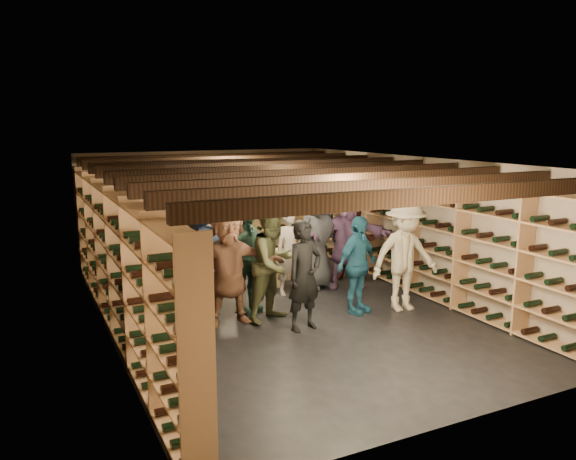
# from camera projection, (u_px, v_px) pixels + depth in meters

# --- Properties ---
(ground) EXTENTS (8.00, 8.00, 0.00)m
(ground) POSITION_uv_depth(u_px,v_px,m) (283.00, 308.00, 9.19)
(ground) COLOR black
(ground) RESTS_ON ground
(walls) EXTENTS (5.52, 8.02, 2.40)m
(walls) POSITION_uv_depth(u_px,v_px,m) (283.00, 237.00, 8.97)
(walls) COLOR tan
(walls) RESTS_ON ground
(ceiling) EXTENTS (5.50, 8.00, 0.01)m
(ceiling) POSITION_uv_depth(u_px,v_px,m) (283.00, 161.00, 8.74)
(ceiling) COLOR beige
(ceiling) RESTS_ON walls
(ceiling_joists) EXTENTS (5.40, 7.12, 0.18)m
(ceiling_joists) POSITION_uv_depth(u_px,v_px,m) (283.00, 170.00, 8.77)
(ceiling_joists) COLOR black
(ceiling_joists) RESTS_ON ground
(wine_rack_left) EXTENTS (0.32, 7.50, 2.15)m
(wine_rack_left) POSITION_uv_depth(u_px,v_px,m) (119.00, 261.00, 7.89)
(wine_rack_left) COLOR tan
(wine_rack_left) RESTS_ON ground
(wine_rack_right) EXTENTS (0.32, 7.50, 2.15)m
(wine_rack_right) POSITION_uv_depth(u_px,v_px,m) (412.00, 231.00, 10.10)
(wine_rack_right) COLOR tan
(wine_rack_right) RESTS_ON ground
(wine_rack_back) EXTENTS (4.70, 0.30, 2.15)m
(wine_rack_back) POSITION_uv_depth(u_px,v_px,m) (209.00, 211.00, 12.37)
(wine_rack_back) COLOR tan
(wine_rack_back) RESTS_ON ground
(crate_stack_left) EXTENTS (0.56, 0.43, 0.68)m
(crate_stack_left) POSITION_uv_depth(u_px,v_px,m) (181.00, 279.00, 9.70)
(crate_stack_left) COLOR tan
(crate_stack_left) RESTS_ON ground
(crate_stack_right) EXTENTS (0.59, 0.50, 0.68)m
(crate_stack_right) POSITION_uv_depth(u_px,v_px,m) (268.00, 268.00, 10.45)
(crate_stack_right) COLOR tan
(crate_stack_right) RESTS_ON ground
(crate_loose) EXTENTS (0.54, 0.39, 0.17)m
(crate_loose) POSITION_uv_depth(u_px,v_px,m) (293.00, 273.00, 11.02)
(crate_loose) COLOR tan
(crate_loose) RESTS_ON ground
(person_0) EXTENTS (0.83, 0.63, 1.53)m
(person_0) POSITION_uv_depth(u_px,v_px,m) (167.00, 301.00, 7.11)
(person_0) COLOR black
(person_0) RESTS_ON ground
(person_1) EXTENTS (0.66, 0.51, 1.62)m
(person_1) POSITION_uv_depth(u_px,v_px,m) (304.00, 276.00, 8.13)
(person_1) COLOR black
(person_1) RESTS_ON ground
(person_2) EXTENTS (1.06, 0.96, 1.78)m
(person_2) POSITION_uv_depth(u_px,v_px,m) (274.00, 263.00, 8.52)
(person_2) COLOR #4F5330
(person_2) RESTS_ON ground
(person_3) EXTENTS (1.23, 0.79, 1.81)m
(person_3) POSITION_uv_depth(u_px,v_px,m) (405.00, 255.00, 8.97)
(person_3) COLOR #C1B393
(person_3) RESTS_ON ground
(person_4) EXTENTS (0.99, 0.67, 1.56)m
(person_4) POSITION_uv_depth(u_px,v_px,m) (357.00, 265.00, 8.85)
(person_4) COLOR #1E5572
(person_4) RESTS_ON ground
(person_5) EXTENTS (1.70, 0.73, 1.77)m
(person_5) POSITION_uv_depth(u_px,v_px,m) (228.00, 266.00, 8.37)
(person_5) COLOR brown
(person_5) RESTS_ON ground
(person_6) EXTENTS (0.98, 0.74, 1.82)m
(person_6) POSITION_uv_depth(u_px,v_px,m) (202.00, 253.00, 9.14)
(person_6) COLOR #25324E
(person_6) RESTS_ON ground
(person_7) EXTENTS (0.57, 0.38, 1.53)m
(person_7) POSITION_uv_depth(u_px,v_px,m) (290.00, 252.00, 9.83)
(person_7) COLOR gray
(person_7) RESTS_ON ground
(person_8) EXTENTS (0.91, 0.82, 1.52)m
(person_8) POSITION_uv_depth(u_px,v_px,m) (356.00, 241.00, 10.76)
(person_8) COLOR #491D19
(person_8) RESTS_ON ground
(person_9) EXTENTS (1.15, 0.87, 1.59)m
(person_9) POSITION_uv_depth(u_px,v_px,m) (160.00, 255.00, 9.46)
(person_9) COLOR #B9B8A7
(person_9) RESTS_ON ground
(person_10) EXTENTS (1.09, 0.74, 1.72)m
(person_10) POSITION_uv_depth(u_px,v_px,m) (246.00, 260.00, 8.87)
(person_10) COLOR #284A3C
(person_10) RESTS_ON ground
(person_11) EXTENTS (1.81, 0.99, 1.86)m
(person_11) POSITION_uv_depth(u_px,v_px,m) (347.00, 238.00, 10.24)
(person_11) COLOR #754F7D
(person_11) RESTS_ON ground
(person_12) EXTENTS (1.03, 0.79, 1.87)m
(person_12) POSITION_uv_depth(u_px,v_px,m) (317.00, 238.00, 10.22)
(person_12) COLOR #333539
(person_12) RESTS_ON ground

